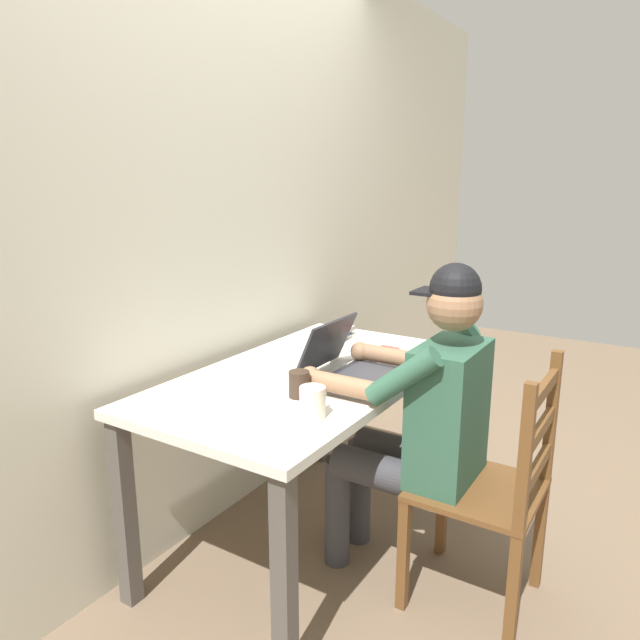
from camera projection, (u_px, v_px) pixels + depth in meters
The scene contains 13 objects.
ground_plane at pixel (309, 539), 2.52m from camera, with size 8.00×8.00×0.00m, color brown.
back_wall at pixel (213, 229), 2.46m from camera, with size 6.00×0.04×2.60m.
desk at pixel (308, 395), 2.37m from camera, with size 1.41×0.79×0.75m.
seated_person at pixel (421, 412), 2.14m from camera, with size 0.50×0.60×1.23m.
wooden_chair at pixel (493, 489), 2.05m from camera, with size 0.42×0.42×0.93m.
laptop at pixel (347, 364), 2.29m from camera, with size 0.33×0.32×0.22m.
computer_mouse at pixel (395, 357), 2.49m from camera, with size 0.06×0.10×0.03m, color #232328.
coffee_mug_white at pixel (313, 402), 1.90m from camera, with size 0.12×0.08×0.10m.
coffee_mug_dark at pixel (300, 384), 2.08m from camera, with size 0.11×0.07×0.09m.
book_stack_main at pixel (334, 333), 2.83m from camera, with size 0.19×0.16×0.05m.
paper_pile_near_laptop at pixel (326, 336), 2.86m from camera, with size 0.26×0.19×0.01m, color silver.
paper_pile_back_corner at pixel (355, 357), 2.53m from camera, with size 0.21×0.19×0.01m, color white.
landscape_photo_print at pixel (385, 350), 2.65m from camera, with size 0.13×0.09×0.00m, color #C63D33.
Camera 1 is at (-1.86, -1.23, 1.51)m, focal length 33.07 mm.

